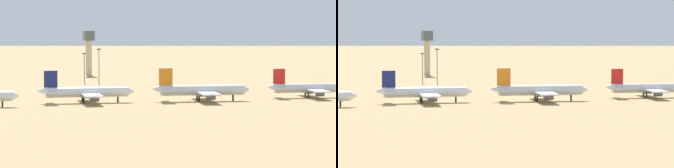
{
  "view_description": "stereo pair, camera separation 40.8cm",
  "coord_description": "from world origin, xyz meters",
  "views": [
    {
      "loc": [
        -130.15,
        -354.26,
        32.1
      ],
      "look_at": [
        -10.58,
        -5.34,
        6.0
      ],
      "focal_mm": 106.02,
      "sensor_mm": 36.0,
      "label": 1
    },
    {
      "loc": [
        -129.77,
        -354.39,
        32.1
      ],
      "look_at": [
        -10.58,
        -5.34,
        6.0
      ],
      "focal_mm": 106.02,
      "sensor_mm": 36.0,
      "label": 2
    }
  ],
  "objects": [
    {
      "name": "light_pole_mid",
      "position": [
        -15.08,
        77.59,
        9.48
      ],
      "size": [
        1.8,
        0.5,
        16.51
      ],
      "color": "#59595E",
      "rests_on": "ground"
    },
    {
      "name": "ground",
      "position": [
        0.0,
        0.0,
        0.0
      ],
      "size": [
        4000.0,
        4000.0,
        0.0
      ],
      "primitive_type": "plane",
      "color": "tan"
    },
    {
      "name": "ridge_center",
      "position": [
        514.02,
        913.1,
        44.13
      ],
      "size": [
        302.4,
        259.99,
        88.26
      ],
      "primitive_type": "pyramid",
      "rotation": [
        0.0,
        0.0,
        0.04
      ],
      "color": "gray",
      "rests_on": "ground"
    },
    {
      "name": "parked_jet_navy_2",
      "position": [
        -42.56,
        -7.02,
        3.87
      ],
      "size": [
        35.74,
        30.31,
        11.8
      ],
      "rotation": [
        0.0,
        0.0,
        -0.13
      ],
      "color": "white",
      "rests_on": "ground"
    },
    {
      "name": "parked_jet_red_4",
      "position": [
        44.26,
        -13.01,
        3.68
      ],
      "size": [
        33.88,
        28.89,
        11.22
      ],
      "rotation": [
        0.0,
        0.0,
        -0.18
      ],
      "color": "silver",
      "rests_on": "ground"
    },
    {
      "name": "light_pole_east",
      "position": [
        -17.92,
        93.47,
        8.18
      ],
      "size": [
        1.8,
        0.5,
        14.01
      ],
      "color": "#59595E",
      "rests_on": "ground"
    },
    {
      "name": "parked_jet_orange_3",
      "position": [
        -0.69,
        -13.94,
        4.01
      ],
      "size": [
        36.91,
        31.52,
        12.24
      ],
      "rotation": [
        0.0,
        0.0,
        -0.19
      ],
      "color": "silver",
      "rests_on": "ground"
    },
    {
      "name": "control_tower",
      "position": [
        -0.9,
        151.47,
        14.09
      ],
      "size": [
        5.2,
        5.2,
        23.35
      ],
      "color": "#C6B793",
      "rests_on": "ground"
    }
  ]
}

